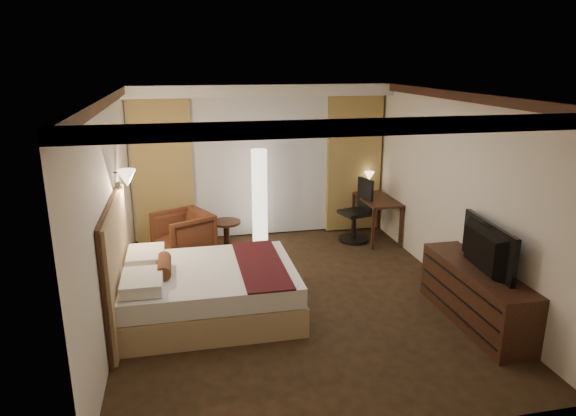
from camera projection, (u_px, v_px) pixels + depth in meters
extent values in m
cube|color=black|center=(294.00, 298.00, 6.93)|extent=(4.50, 5.50, 0.01)
cube|color=white|center=(295.00, 94.00, 6.17)|extent=(4.50, 5.50, 0.01)
cube|color=#EEE5CD|center=(260.00, 161.00, 9.13)|extent=(4.50, 0.02, 2.70)
cube|color=#EEE5CD|center=(110.00, 212.00, 6.10)|extent=(0.02, 5.50, 2.70)
cube|color=#EEE5CD|center=(455.00, 192.00, 7.00)|extent=(0.02, 5.50, 2.70)
cube|color=white|center=(262.00, 90.00, 8.55)|extent=(4.50, 0.50, 0.20)
cube|color=silver|center=(261.00, 168.00, 9.09)|extent=(2.48, 0.04, 2.45)
cube|color=tan|center=(163.00, 173.00, 8.69)|extent=(1.00, 0.14, 2.45)
cube|color=tan|center=(354.00, 164.00, 9.37)|extent=(1.00, 0.14, 2.45)
imported|color=#552419|center=(183.00, 233.00, 8.25)|extent=(1.02, 1.05, 0.82)
imported|color=black|center=(479.00, 242.00, 6.00)|extent=(0.77, 1.23, 0.15)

